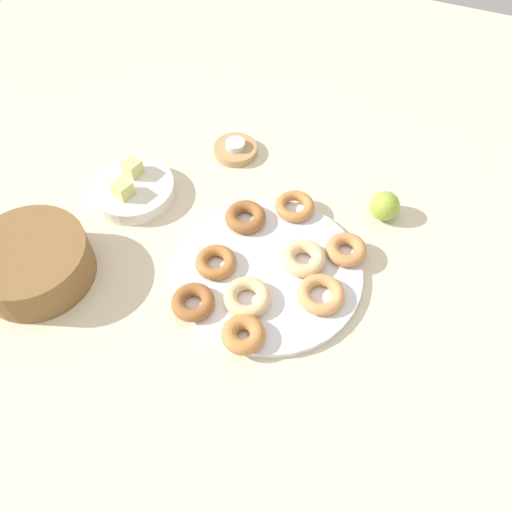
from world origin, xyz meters
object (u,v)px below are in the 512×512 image
at_px(fruit_bowl, 133,190).
at_px(donut_4, 243,334).
at_px(candle_holder, 236,150).
at_px(melon_chunk_left, 123,189).
at_px(donut_3, 245,217).
at_px(melon_chunk_right, 132,168).
at_px(donut_0, 295,206).
at_px(donut_8, 193,302).
at_px(tealight, 235,144).
at_px(donut_7, 321,294).
at_px(basket, 33,262).
at_px(donut_plate, 270,271).
at_px(donut_1, 247,297).
at_px(donut_5, 216,262).
at_px(donut_2, 346,250).
at_px(donut_6, 303,258).
at_px(apple, 385,206).

bearing_deg(fruit_bowl, donut_4, -123.53).
relative_size(candle_holder, melon_chunk_left, 2.92).
height_order(donut_3, melon_chunk_right, melon_chunk_right).
height_order(donut_0, donut_4, donut_4).
relative_size(donut_8, candle_holder, 0.80).
xyz_separation_m(donut_0, donut_3, (-0.07, 0.09, 0.00)).
bearing_deg(fruit_bowl, tealight, -36.96).
height_order(donut_7, basket, basket).
bearing_deg(donut_4, melon_chunk_right, 54.14).
xyz_separation_m(donut_8, basket, (-0.04, 0.33, 0.01)).
bearing_deg(basket, melon_chunk_right, -10.59).
bearing_deg(fruit_bowl, melon_chunk_right, 23.20).
distance_m(donut_plate, donut_7, 0.12).
bearing_deg(melon_chunk_left, basket, 163.31).
bearing_deg(donut_1, donut_4, -162.60).
xyz_separation_m(donut_5, fruit_bowl, (0.12, 0.26, -0.01)).
bearing_deg(fruit_bowl, basket, 165.27).
distance_m(donut_7, candle_holder, 0.46).
relative_size(donut_2, melon_chunk_left, 2.33).
bearing_deg(donut_1, basket, 102.34).
relative_size(donut_2, donut_6, 0.93).
bearing_deg(melon_chunk_left, donut_4, -119.93).
height_order(donut_0, tealight, donut_0).
relative_size(donut_7, basket, 0.40).
bearing_deg(donut_5, donut_0, -26.10).
bearing_deg(donut_5, melon_chunk_right, 61.10).
bearing_deg(fruit_bowl, donut_5, -114.53).
height_order(donut_4, tealight, donut_4).
bearing_deg(melon_chunk_right, fruit_bowl, -156.80).
distance_m(donut_0, fruit_bowl, 0.37).
distance_m(donut_2, tealight, 0.39).
relative_size(donut_4, basket, 0.36).
bearing_deg(donut_6, melon_chunk_left, 88.27).
xyz_separation_m(donut_1, tealight, (0.39, 0.19, -0.00)).
relative_size(donut_5, candle_holder, 0.79).
xyz_separation_m(donut_1, donut_7, (0.06, -0.13, -0.00)).
bearing_deg(fruit_bowl, apple, -74.44).
height_order(donut_2, donut_6, donut_6).
height_order(donut_plate, donut_2, donut_2).
distance_m(donut_0, donut_2, 0.16).
distance_m(donut_2, donut_7, 0.12).
xyz_separation_m(donut_7, apple, (0.26, -0.06, 0.00)).
bearing_deg(apple, melon_chunk_left, 108.71).
relative_size(candle_holder, basket, 0.46).
xyz_separation_m(donut_plate, fruit_bowl, (0.09, 0.37, 0.01)).
distance_m(donut_1, donut_4, 0.08).
bearing_deg(candle_holder, basket, 154.28).
bearing_deg(fruit_bowl, melon_chunk_left, 180.00).
relative_size(donut_3, donut_5, 1.05).
height_order(donut_plate, donut_4, donut_4).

